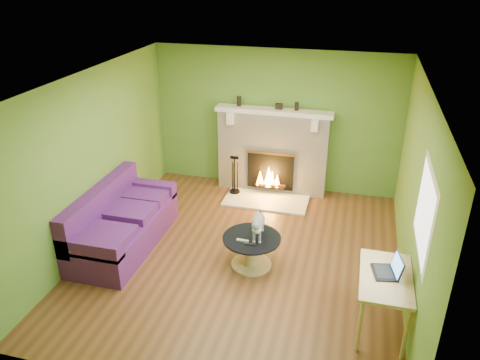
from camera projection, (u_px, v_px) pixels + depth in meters
The scene contains 22 objects.
floor at pixel (241, 256), 6.90m from camera, with size 5.00×5.00×0.00m, color #583219.
ceiling at pixel (241, 82), 5.79m from camera, with size 5.00×5.00×0.00m, color white.
wall_back at pixel (276, 121), 8.53m from camera, with size 5.00×5.00×0.00m, color #51842B.
wall_front at pixel (171, 291), 4.16m from camera, with size 5.00×5.00×0.00m, color #51842B.
wall_left at pixel (93, 160), 6.86m from camera, with size 5.00×5.00×0.00m, color #51842B.
wall_right at pixel (416, 196), 5.83m from camera, with size 5.00×5.00×0.00m, color #51842B.
window_frame at pixel (425, 212), 4.94m from camera, with size 1.20×1.20×0.00m, color silver.
window_pane at pixel (424, 212), 4.94m from camera, with size 1.06×1.06×0.00m, color white.
fireplace at pixel (273, 151), 8.59m from camera, with size 2.10×0.46×1.58m.
hearth at pixel (266, 200), 8.47m from camera, with size 1.50×0.75×0.03m, color beige.
mantel at pixel (274, 111), 8.25m from camera, with size 2.10×0.28×0.08m, color white.
sofa at pixel (120, 224), 7.06m from camera, with size 0.93×2.06×0.92m.
coffee_table at pixel (252, 249), 6.59m from camera, with size 0.82×0.82×0.46m.
desk at pixel (385, 282), 5.30m from camera, with size 0.58×1.00×0.74m.
cat at pixel (258, 224), 6.45m from camera, with size 0.23×0.63×0.39m, color slate, non-canonical shape.
remote_silver at pixel (243, 240), 6.42m from camera, with size 0.17×0.04×0.02m, color gray.
remote_black at pixel (250, 244), 6.34m from camera, with size 0.16×0.04×0.02m, color black.
laptop at pixel (386, 264), 5.26m from camera, with size 0.29×0.33×0.25m, color black, non-canonical shape.
fire_tools at pixel (235, 174), 8.58m from camera, with size 0.19×0.19×0.73m, color black, non-canonical shape.
mantel_vase_left at pixel (239, 101), 8.37m from camera, with size 0.08×0.08×0.18m, color black.
mantel_vase_right at pixel (297, 106), 8.14m from camera, with size 0.07×0.07×0.14m, color black.
mantel_box at pixel (279, 106), 8.22m from camera, with size 0.12×0.08×0.10m, color black.
Camera 1 is at (1.44, -5.57, 3.97)m, focal length 35.00 mm.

